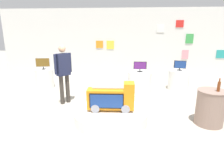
{
  "coord_description": "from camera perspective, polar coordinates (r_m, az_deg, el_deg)",
  "views": [
    {
      "loc": [
        0.48,
        -4.64,
        2.16
      ],
      "look_at": [
        0.05,
        0.25,
        0.78
      ],
      "focal_mm": 31.12,
      "sensor_mm": 36.0,
      "label": 1
    }
  ],
  "objects": [
    {
      "name": "display_pedestal_left_rear",
      "position": [
        7.03,
        8.07,
        0.7
      ],
      "size": [
        0.85,
        0.85,
        0.72
      ],
      "primitive_type": "cylinder",
      "color": "white",
      "rests_on": "ground"
    },
    {
      "name": "side_table_round",
      "position": [
        5.07,
        26.89,
        -6.11
      ],
      "size": [
        0.65,
        0.65,
        0.84
      ],
      "color": "gray",
      "rests_on": "ground"
    },
    {
      "name": "tv_on_right_rear",
      "position": [
        7.49,
        19.34,
        5.26
      ],
      "size": [
        0.42,
        0.17,
        0.36
      ],
      "color": "black",
      "rests_on": "display_pedestal_right_rear"
    },
    {
      "name": "novelty_firetruck_tv",
      "position": [
        4.66,
        -0.13,
        -4.42
      ],
      "size": [
        1.13,
        0.43,
        0.7
      ],
      "color": "gray",
      "rests_on": "main_display_pedestal"
    },
    {
      "name": "bottle_on_side_table",
      "position": [
        4.89,
        28.88,
        -0.56
      ],
      "size": [
        0.07,
        0.07,
        0.3
      ],
      "color": "brown",
      "rests_on": "side_table_round"
    },
    {
      "name": "main_display_pedestal",
      "position": [
        4.83,
        -0.39,
        -9.12
      ],
      "size": [
        1.8,
        1.8,
        0.27
      ],
      "primitive_type": "cylinder",
      "color": "white",
      "rests_on": "ground"
    },
    {
      "name": "display_pedestal_right_rear",
      "position": [
        7.61,
        18.95,
        1.14
      ],
      "size": [
        0.75,
        0.75,
        0.72
      ],
      "primitive_type": "cylinder",
      "color": "white",
      "rests_on": "ground"
    },
    {
      "name": "back_wall_display",
      "position": [
        9.76,
        2.33,
        12.25
      ],
      "size": [
        11.9,
        0.13,
        3.15
      ],
      "color": "silver",
      "rests_on": "ground"
    },
    {
      "name": "ground_plane",
      "position": [
        5.14,
        -0.8,
        -9.2
      ],
      "size": [
        30.0,
        30.0,
        0.0
      ],
      "primitive_type": "plane",
      "color": "#A8A091"
    },
    {
      "name": "tv_on_center_rear",
      "position": [
        7.72,
        -19.63,
        5.89
      ],
      "size": [
        0.53,
        0.16,
        0.43
      ],
      "color": "black",
      "rests_on": "display_pedestal_center_rear"
    },
    {
      "name": "tv_on_left_rear",
      "position": [
        6.91,
        8.25,
        5.2
      ],
      "size": [
        0.45,
        0.19,
        0.36
      ],
      "color": "black",
      "rests_on": "display_pedestal_left_rear"
    },
    {
      "name": "shopper_browsing_near_truck",
      "position": [
        5.86,
        -14.08,
        3.95
      ],
      "size": [
        0.4,
        0.45,
        1.73
      ],
      "color": "#38332D",
      "rests_on": "ground"
    },
    {
      "name": "display_pedestal_center_rear",
      "position": [
        7.84,
        -19.2,
        1.53
      ],
      "size": [
        0.68,
        0.68,
        0.72
      ],
      "primitive_type": "cylinder",
      "color": "white",
      "rests_on": "ground"
    }
  ]
}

